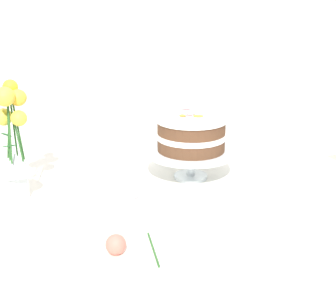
# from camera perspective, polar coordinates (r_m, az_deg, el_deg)

# --- Properties ---
(dining_table) EXTENTS (1.40, 1.00, 0.74)m
(dining_table) POSITION_cam_1_polar(r_m,az_deg,el_deg) (1.51, -1.59, -8.20)
(dining_table) COLOR white
(dining_table) RESTS_ON ground
(linen_napkin) EXTENTS (0.38, 0.38, 0.00)m
(linen_napkin) POSITION_cam_1_polar(r_m,az_deg,el_deg) (1.55, 2.76, -3.79)
(linen_napkin) COLOR white
(linen_napkin) RESTS_ON dining_table
(cake_stand) EXTENTS (0.29, 0.29, 0.10)m
(cake_stand) POSITION_cam_1_polar(r_m,az_deg,el_deg) (1.52, 2.80, -0.94)
(cake_stand) COLOR silver
(cake_stand) RESTS_ON linen_napkin
(layer_cake) EXTENTS (0.23, 0.23, 0.12)m
(layer_cake) POSITION_cam_1_polar(r_m,az_deg,el_deg) (1.50, 2.85, 1.81)
(layer_cake) COLOR brown
(layer_cake) RESTS_ON cake_stand
(flower_vase) EXTENTS (0.10, 0.11, 0.35)m
(flower_vase) POSITION_cam_1_polar(r_m,az_deg,el_deg) (1.42, -18.24, 0.36)
(flower_vase) COLOR silver
(flower_vase) RESTS_ON dining_table
(fallen_rose) EXTENTS (0.12, 0.16, 0.05)m
(fallen_rose) POSITION_cam_1_polar(r_m,az_deg,el_deg) (1.12, -6.22, -11.73)
(fallen_rose) COLOR #2D6028
(fallen_rose) RESTS_ON dining_table
(loose_petal_0) EXTENTS (0.04, 0.04, 0.01)m
(loose_petal_0) POSITION_cam_1_polar(r_m,az_deg,el_deg) (1.41, -4.13, -6.02)
(loose_petal_0) COLOR pink
(loose_petal_0) RESTS_ON dining_table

